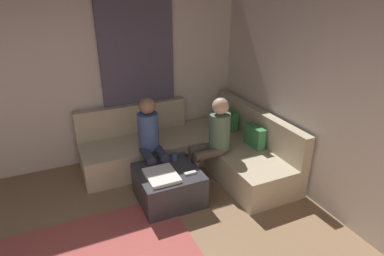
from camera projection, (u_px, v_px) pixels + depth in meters
wall_left at (44, 79)px, 4.36m from camera, size 0.12×6.00×2.70m
curtain_panel at (139, 78)px, 4.81m from camera, size 0.06×1.10×2.50m
sectional_couch at (195, 149)px, 4.78m from camera, size 2.10×2.55×0.87m
ottoman at (169, 185)px, 4.04m from camera, size 0.76×0.76×0.42m
folded_blanket at (162, 175)px, 3.81m from camera, size 0.44×0.36×0.04m
coffee_mug at (175, 157)px, 4.18m from camera, size 0.08×0.08×0.10m
game_remote at (190, 173)px, 3.88m from camera, size 0.05×0.15×0.02m
person_on_couch_back at (213, 138)px, 4.27m from camera, size 0.30×0.60×1.20m
person_on_couch_side at (151, 139)px, 4.24m from camera, size 0.60×0.30×1.20m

